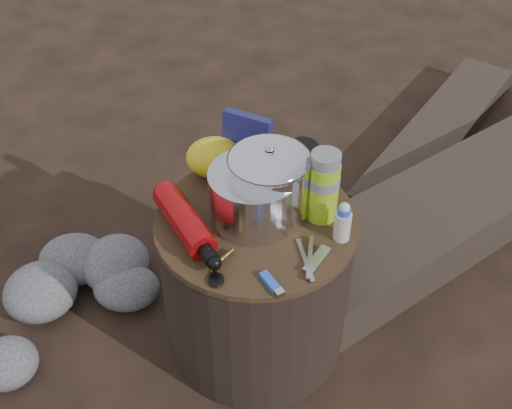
{
  "coord_description": "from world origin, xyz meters",
  "views": [
    {
      "loc": [
        0.05,
        -1.06,
        1.41
      ],
      "look_at": [
        0.0,
        0.0,
        0.48
      ],
      "focal_mm": 43.73,
      "sensor_mm": 36.0,
      "label": 1
    }
  ],
  "objects_px": {
    "stump": "(256,282)",
    "travel_mug": "(302,164)",
    "thermos": "(323,186)",
    "camping_pot": "(269,181)",
    "log_main": "(481,192)",
    "fuel_bottle": "(185,220)"
  },
  "relations": [
    {
      "from": "camping_pot",
      "to": "travel_mug",
      "type": "distance_m",
      "value": 0.15
    },
    {
      "from": "log_main",
      "to": "fuel_bottle",
      "type": "xyz_separation_m",
      "value": [
        -0.88,
        -0.6,
        0.39
      ]
    },
    {
      "from": "camping_pot",
      "to": "thermos",
      "type": "height_order",
      "value": "camping_pot"
    },
    {
      "from": "camping_pot",
      "to": "travel_mug",
      "type": "height_order",
      "value": "camping_pot"
    },
    {
      "from": "stump",
      "to": "travel_mug",
      "type": "height_order",
      "value": "travel_mug"
    },
    {
      "from": "stump",
      "to": "camping_pot",
      "type": "xyz_separation_m",
      "value": [
        0.03,
        0.03,
        0.31
      ]
    },
    {
      "from": "camping_pot",
      "to": "fuel_bottle",
      "type": "distance_m",
      "value": 0.21
    },
    {
      "from": "log_main",
      "to": "travel_mug",
      "type": "distance_m",
      "value": 0.84
    },
    {
      "from": "log_main",
      "to": "fuel_bottle",
      "type": "distance_m",
      "value": 1.13
    },
    {
      "from": "stump",
      "to": "camping_pot",
      "type": "distance_m",
      "value": 0.31
    },
    {
      "from": "fuel_bottle",
      "to": "travel_mug",
      "type": "distance_m",
      "value": 0.33
    },
    {
      "from": "travel_mug",
      "to": "camping_pot",
      "type": "bearing_deg",
      "value": -122.76
    },
    {
      "from": "fuel_bottle",
      "to": "travel_mug",
      "type": "xyz_separation_m",
      "value": [
        0.26,
        0.19,
        0.02
      ]
    },
    {
      "from": "stump",
      "to": "fuel_bottle",
      "type": "xyz_separation_m",
      "value": [
        -0.16,
        -0.05,
        0.25
      ]
    },
    {
      "from": "camping_pot",
      "to": "fuel_bottle",
      "type": "height_order",
      "value": "camping_pot"
    },
    {
      "from": "log_main",
      "to": "camping_pot",
      "type": "bearing_deg",
      "value": -91.5
    },
    {
      "from": "camping_pot",
      "to": "fuel_bottle",
      "type": "bearing_deg",
      "value": -158.26
    },
    {
      "from": "log_main",
      "to": "fuel_bottle",
      "type": "bearing_deg",
      "value": -94.35
    },
    {
      "from": "camping_pot",
      "to": "travel_mug",
      "type": "relative_size",
      "value": 1.72
    },
    {
      "from": "camping_pot",
      "to": "thermos",
      "type": "distance_m",
      "value": 0.12
    },
    {
      "from": "thermos",
      "to": "stump",
      "type": "bearing_deg",
      "value": -172.33
    },
    {
      "from": "stump",
      "to": "thermos",
      "type": "height_order",
      "value": "thermos"
    }
  ]
}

